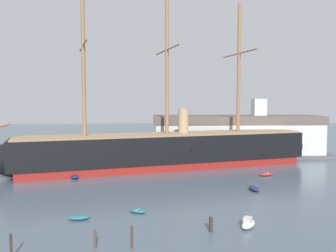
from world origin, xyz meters
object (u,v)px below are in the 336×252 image
at_px(dinghy_foreground_left, 79,217).
at_px(mooring_piling_nearest, 211,224).
at_px(mooring_piling_left_pair, 132,237).
at_px(mooring_piling_midwater, 95,239).
at_px(mooring_piling_right_pair, 11,246).
at_px(dinghy_near_centre, 138,211).
at_px(dinghy_mid_right, 254,188).
at_px(motorboat_foreground_right, 248,224).
at_px(dockside_warehouse_right, 236,136).
at_px(dinghy_far_right, 286,159).
at_px(motorboat_alongside_bow, 74,175).
at_px(dinghy_distant_centre, 162,155).
at_px(dinghy_alongside_stern, 267,174).
at_px(seagull_in_flight, 222,63).
at_px(tall_ship, 167,150).

bearing_deg(dinghy_foreground_left, mooring_piling_nearest, -16.90).
bearing_deg(mooring_piling_left_pair, mooring_piling_midwater, 176.67).
bearing_deg(mooring_piling_right_pair, dinghy_near_centre, 48.70).
bearing_deg(dinghy_mid_right, mooring_piling_midwater, -136.48).
height_order(dinghy_foreground_left, mooring_piling_right_pair, mooring_piling_right_pair).
height_order(motorboat_foreground_right, dockside_warehouse_right, dockside_warehouse_right).
xyz_separation_m(mooring_piling_midwater, dockside_warehouse_right, (27.53, 56.62, 4.31)).
bearing_deg(dinghy_far_right, motorboat_alongside_bow, -160.06).
bearing_deg(dinghy_distant_centre, motorboat_alongside_bow, -123.89).
distance_m(dinghy_foreground_left, dinghy_near_centre, 7.18).
distance_m(dinghy_far_right, dinghy_distant_centre, 30.20).
relative_size(dinghy_distant_centre, dockside_warehouse_right, 0.04).
distance_m(dinghy_near_centre, mooring_piling_midwater, 10.91).
xyz_separation_m(mooring_piling_left_pair, mooring_piling_midwater, (-3.50, 0.20, -0.19)).
bearing_deg(mooring_piling_nearest, dockside_warehouse_right, 73.44).
relative_size(dinghy_near_centre, mooring_piling_nearest, 1.52).
height_order(mooring_piling_left_pair, dockside_warehouse_right, dockside_warehouse_right).
bearing_deg(dinghy_alongside_stern, motorboat_foreground_right, -112.57).
bearing_deg(dinghy_far_right, mooring_piling_left_pair, -125.22).
bearing_deg(motorboat_foreground_right, dinghy_alongside_stern, 67.43).
relative_size(dinghy_distant_centre, seagull_in_flight, 1.60).
xyz_separation_m(mooring_piling_nearest, mooring_piling_left_pair, (-8.23, -3.72, 0.25)).
relative_size(tall_ship, dinghy_distant_centre, 35.63).
xyz_separation_m(motorboat_foreground_right, dinghy_distant_centre, (-7.77, 51.68, -0.20)).
height_order(dinghy_foreground_left, dinghy_alongside_stern, dinghy_alongside_stern).
xyz_separation_m(motorboat_alongside_bow, dinghy_far_right, (45.94, 16.66, -0.16)).
height_order(motorboat_alongside_bow, seagull_in_flight, seagull_in_flight).
xyz_separation_m(dinghy_far_right, dockside_warehouse_right, (-9.72, 9.02, 4.82)).
xyz_separation_m(mooring_piling_nearest, mooring_piling_midwater, (-11.74, -3.51, 0.06)).
bearing_deg(dockside_warehouse_right, mooring_piling_nearest, -106.56).
distance_m(dinghy_far_right, mooring_piling_right_pair, 66.50).
height_order(motorboat_alongside_bow, mooring_piling_left_pair, mooring_piling_left_pair).
xyz_separation_m(dinghy_foreground_left, motorboat_foreground_right, (19.24, -3.45, 0.13)).
relative_size(dinghy_mid_right, dinghy_alongside_stern, 0.98).
relative_size(dinghy_alongside_stern, mooring_piling_nearest, 1.92).
height_order(dinghy_near_centre, mooring_piling_midwater, mooring_piling_midwater).
bearing_deg(mooring_piling_left_pair, mooring_piling_right_pair, -170.50).
distance_m(dinghy_alongside_stern, mooring_piling_right_pair, 47.57).
bearing_deg(dinghy_far_right, seagull_in_flight, -123.34).
height_order(dinghy_near_centre, motorboat_alongside_bow, motorboat_alongside_bow).
bearing_deg(seagull_in_flight, dinghy_mid_right, 45.88).
distance_m(motorboat_foreground_right, mooring_piling_right_pair, 24.07).
xyz_separation_m(dinghy_near_centre, motorboat_alongside_bow, (-12.37, 20.69, 0.24)).
distance_m(tall_ship, mooring_piling_nearest, 36.68).
xyz_separation_m(tall_ship, mooring_piling_right_pair, (-15.83, -41.92, -2.73)).
bearing_deg(mooring_piling_right_pair, motorboat_foreground_right, 15.81).
xyz_separation_m(tall_ship, dinghy_alongside_stern, (18.34, -8.84, -3.52)).
height_order(motorboat_foreground_right, dinghy_near_centre, motorboat_foreground_right).
relative_size(dinghy_alongside_stern, mooring_piling_midwater, 1.80).
distance_m(mooring_piling_left_pair, seagull_in_flight, 25.31).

